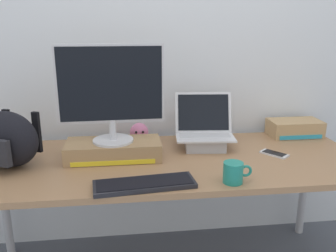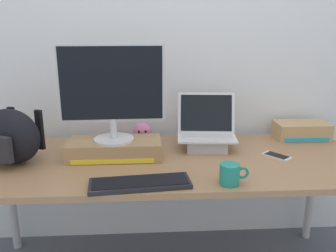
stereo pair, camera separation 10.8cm
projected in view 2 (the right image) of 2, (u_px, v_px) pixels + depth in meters
back_wall at (163, 43)px, 2.18m from camera, size 7.00×0.10×2.60m
desk at (168, 169)px, 1.88m from camera, size 2.06×0.79×0.73m
toner_box_yellow at (114, 149)px, 1.88m from camera, size 0.49×0.22×0.09m
desktop_monitor at (112, 91)px, 1.79m from camera, size 0.54×0.21×0.50m
open_laptop at (206, 137)px, 2.01m from camera, size 0.35×0.27×0.30m
external_keyboard at (140, 183)px, 1.55m from camera, size 0.45×0.19×0.02m
messenger_backpack at (11, 137)px, 1.77m from camera, size 0.38×0.31×0.28m
coffee_mug at (230, 174)px, 1.55m from camera, size 0.13×0.09×0.10m
cell_phone at (277, 156)px, 1.88m from camera, size 0.14×0.16×0.01m
plush_toy at (142, 132)px, 2.14m from camera, size 0.11×0.11×0.11m
toner_box_cyan at (301, 130)px, 2.19m from camera, size 0.32×0.18×0.10m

